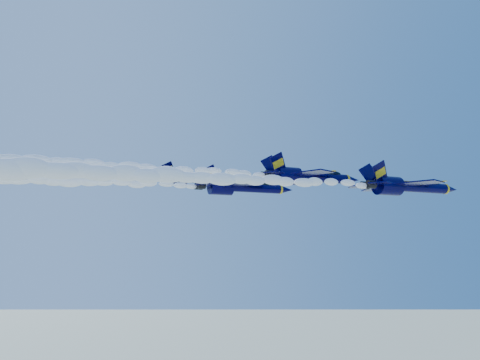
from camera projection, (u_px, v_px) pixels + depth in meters
name	position (u px, v px, depth m)	size (l,w,h in m)	color
jet_lead	(407.00, 186.00, 72.13)	(18.88, 15.49, 7.02)	#02002F
smoke_trail_jet_lead	(209.00, 177.00, 58.74)	(49.08, 2.41, 2.17)	white
jet_second	(307.00, 176.00, 75.63)	(18.33, 15.04, 6.81)	#02002F
smoke_trail_jet_second	(101.00, 166.00, 62.33)	(49.08, 2.34, 2.10)	white
jet_third	(240.00, 187.00, 83.85)	(19.18, 15.73, 7.13)	#02002F
smoke_trail_jet_third	(43.00, 180.00, 70.41)	(49.08, 2.44, 2.20)	white
jet_fourth	(193.00, 179.00, 87.86)	(15.66, 12.85, 5.82)	#02002F
smoke_trail_jet_fourth	(9.00, 171.00, 75.04)	(49.08, 2.00, 1.80)	white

